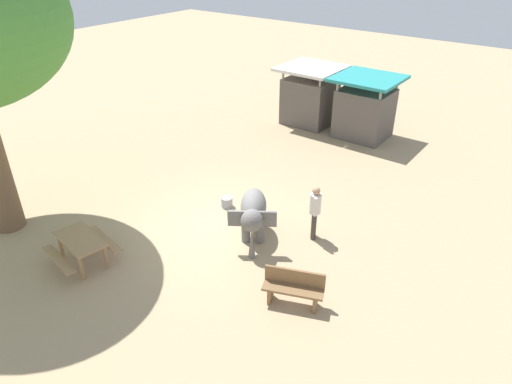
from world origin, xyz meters
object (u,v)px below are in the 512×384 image
(elephant, at_px, (253,212))
(market_stall_white, at_px, (310,98))
(picnic_table_near, at_px, (81,244))
(feed_bucket, at_px, (227,202))
(wooden_bench, at_px, (294,287))
(market_stall_teal, at_px, (365,110))
(person_handler, at_px, (315,209))

(elephant, distance_m, market_stall_white, 9.17)
(picnic_table_near, xyz_separation_m, feed_bucket, (1.18, 4.36, -0.43))
(picnic_table_near, relative_size, feed_bucket, 4.80)
(wooden_bench, bearing_deg, market_stall_white, -82.39)
(picnic_table_near, relative_size, market_stall_white, 0.69)
(market_stall_teal, bearing_deg, wooden_bench, -73.04)
(elephant, bearing_deg, market_stall_teal, 150.54)
(market_stall_white, xyz_separation_m, market_stall_teal, (2.60, 0.00, 0.00))
(person_handler, distance_m, market_stall_teal, 7.81)
(picnic_table_near, relative_size, market_stall_teal, 0.69)
(market_stall_white, bearing_deg, wooden_bench, -60.60)
(picnic_table_near, xyz_separation_m, market_stall_white, (-0.52, 12.07, 0.55))
(person_handler, xyz_separation_m, feed_bucket, (-3.00, -0.20, -0.79))
(picnic_table_near, bearing_deg, wooden_bench, -149.03)
(elephant, relative_size, feed_bucket, 5.06)
(person_handler, relative_size, feed_bucket, 4.50)
(person_handler, bearing_deg, picnic_table_near, 17.12)
(person_handler, relative_size, picnic_table_near, 0.94)
(market_stall_teal, bearing_deg, elephant, -84.95)
(elephant, height_order, market_stall_white, market_stall_white)
(wooden_bench, bearing_deg, market_stall_teal, -94.83)
(market_stall_teal, relative_size, feed_bucket, 7.00)
(person_handler, bearing_deg, market_stall_white, -88.33)
(market_stall_white, bearing_deg, market_stall_teal, 0.00)
(wooden_bench, distance_m, market_stall_white, 11.56)
(market_stall_white, height_order, feed_bucket, market_stall_white)
(picnic_table_near, bearing_deg, person_handler, -122.91)
(picnic_table_near, distance_m, feed_bucket, 4.53)
(elephant, height_order, picnic_table_near, elephant)
(elephant, xyz_separation_m, market_stall_white, (-3.35, 8.53, 0.29))
(wooden_bench, distance_m, feed_bucket, 4.62)
(feed_bucket, bearing_deg, elephant, -26.33)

